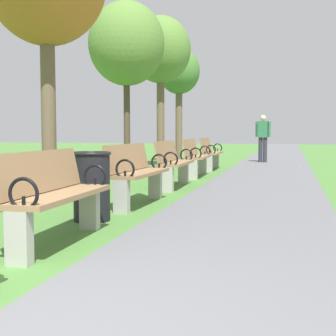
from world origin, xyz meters
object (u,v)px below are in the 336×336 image
at_px(park_bench_4, 173,162).
at_px(pedestrian_walking, 263,136).
at_px(park_bench_2, 54,194).
at_px(park_bench_6, 210,153).
at_px(park_bench_3, 137,172).
at_px(tree_4, 160,51).
at_px(tree_5, 179,73).
at_px(park_bench_5, 196,156).
at_px(trash_bin, 92,186).
at_px(tree_3, 126,44).

bearing_deg(park_bench_4, pedestrian_walking, 80.96).
bearing_deg(pedestrian_walking, park_bench_4, -99.04).
relative_size(park_bench_2, park_bench_6, 1.00).
relative_size(park_bench_3, tree_4, 0.36).
bearing_deg(tree_5, park_bench_3, -80.77).
bearing_deg(tree_4, pedestrian_walking, 46.47).
xyz_separation_m(park_bench_5, tree_4, (-1.58, 2.65, 2.95)).
relative_size(park_bench_3, trash_bin, 1.92).
bearing_deg(park_bench_3, pedestrian_walking, 82.98).
bearing_deg(park_bench_4, tree_3, 125.25).
relative_size(park_bench_6, trash_bin, 1.92).
bearing_deg(trash_bin, pedestrian_walking, 83.05).
height_order(park_bench_6, pedestrian_walking, pedestrian_walking).
xyz_separation_m(park_bench_6, trash_bin, (-0.15, -8.11, -0.06)).
height_order(park_bench_4, tree_5, tree_5).
bearing_deg(park_bench_5, park_bench_4, -90.00).
bearing_deg(tree_5, park_bench_2, -82.68).
bearing_deg(tree_4, park_bench_2, -80.87).
bearing_deg(park_bench_5, tree_4, 120.85).
bearing_deg(park_bench_3, tree_4, 102.27).
bearing_deg(park_bench_2, park_bench_3, 90.00).
height_order(park_bench_6, tree_5, tree_5).
bearing_deg(tree_5, park_bench_4, -77.95).
xyz_separation_m(park_bench_4, park_bench_6, (0.00, 4.48, 0.00)).
xyz_separation_m(tree_5, trash_bin, (1.43, -11.02, -2.65)).
bearing_deg(park_bench_5, park_bench_3, -90.00).
distance_m(park_bench_2, park_bench_3, 2.56).
relative_size(park_bench_5, tree_4, 0.36).
relative_size(park_bench_3, tree_5, 0.41).
distance_m(park_bench_2, tree_3, 8.17).
height_order(park_bench_2, park_bench_4, same).
bearing_deg(park_bench_3, tree_5, 99.23).
xyz_separation_m(park_bench_5, park_bench_6, (-0.00, 2.18, 0.00)).
xyz_separation_m(park_bench_2, trash_bin, (-0.15, 1.25, -0.06)).
relative_size(park_bench_3, park_bench_4, 1.00).
bearing_deg(tree_3, tree_4, 84.07).
height_order(park_bench_2, tree_3, tree_3).
xyz_separation_m(park_bench_3, park_bench_6, (-0.00, 6.80, 0.00)).
bearing_deg(trash_bin, park_bench_4, 87.68).
xyz_separation_m(park_bench_5, pedestrian_walking, (1.26, 5.64, 0.44)).
relative_size(park_bench_2, trash_bin, 1.91).
xyz_separation_m(park_bench_3, park_bench_4, (-0.00, 2.32, 0.00)).
xyz_separation_m(park_bench_2, park_bench_5, (0.00, 7.19, 0.00)).
bearing_deg(tree_3, pedestrian_walking, 60.03).
xyz_separation_m(park_bench_3, tree_4, (-1.58, 7.27, 2.95)).
relative_size(park_bench_3, park_bench_6, 1.00).
xyz_separation_m(park_bench_4, trash_bin, (-0.15, -3.63, -0.06)).
bearing_deg(tree_4, park_bench_4, -72.29).
relative_size(tree_4, trash_bin, 5.32).
bearing_deg(park_bench_2, park_bench_4, 90.00).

